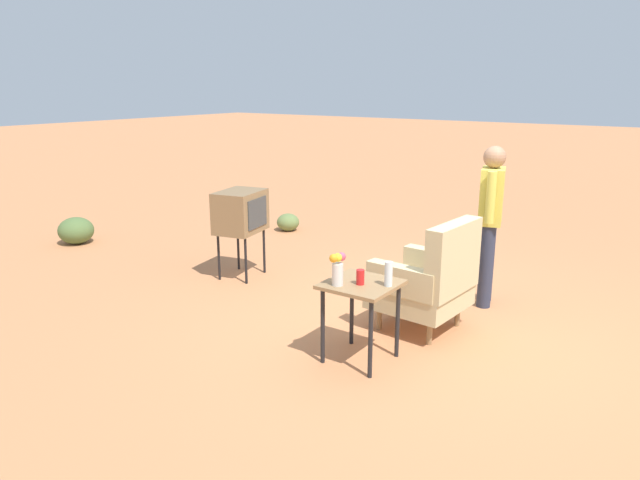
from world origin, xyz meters
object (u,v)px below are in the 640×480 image
object	(u,v)px
person_standing	(490,216)
bottle_short_clear	(389,274)
side_table	(361,295)
flower_vase	(338,267)
tv_on_stand	(241,212)
soda_can_red	(360,277)
armchair	(430,280)

from	to	relation	value
person_standing	bottle_short_clear	world-z (taller)	person_standing
side_table	flower_vase	world-z (taller)	flower_vase
tv_on_stand	flower_vase	bearing A→B (deg)	60.10
flower_vase	soda_can_red	bearing A→B (deg)	131.11
person_standing	flower_vase	xyz separation A→B (m)	(2.02, -0.52, -0.11)
armchair	side_table	bearing A→B (deg)	-13.44
tv_on_stand	side_table	bearing A→B (deg)	64.69
person_standing	soda_can_red	size ratio (longest dim) A/B	13.44
tv_on_stand	flower_vase	world-z (taller)	tv_on_stand
side_table	flower_vase	distance (m)	0.32
side_table	bottle_short_clear	bearing A→B (deg)	104.06
side_table	tv_on_stand	bearing A→B (deg)	-115.31
side_table	soda_can_red	size ratio (longest dim) A/B	5.54
armchair	flower_vase	world-z (taller)	armchair
tv_on_stand	person_standing	world-z (taller)	person_standing
tv_on_stand	soda_can_red	world-z (taller)	tv_on_stand
armchair	tv_on_stand	bearing A→B (deg)	-94.70
soda_can_red	tv_on_stand	bearing A→B (deg)	-116.01
side_table	armchair	bearing A→B (deg)	166.56
soda_can_red	flower_vase	xyz separation A→B (m)	(0.12, -0.14, 0.09)
side_table	bottle_short_clear	size ratio (longest dim) A/B	3.38
flower_vase	person_standing	bearing A→B (deg)	165.50
person_standing	side_table	bearing A→B (deg)	-12.08
person_standing	bottle_short_clear	size ratio (longest dim) A/B	8.20
armchair	bottle_short_clear	size ratio (longest dim) A/B	5.30
armchair	side_table	xyz separation A→B (m)	(0.88, -0.21, 0.07)
person_standing	bottle_short_clear	bearing A→B (deg)	-5.75
side_table	tv_on_stand	size ratio (longest dim) A/B	0.66
bottle_short_clear	soda_can_red	bearing A→B (deg)	-64.87
soda_can_red	flower_vase	bearing A→B (deg)	-48.89
bottle_short_clear	tv_on_stand	bearing A→B (deg)	-112.32
bottle_short_clear	flower_vase	distance (m)	0.41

